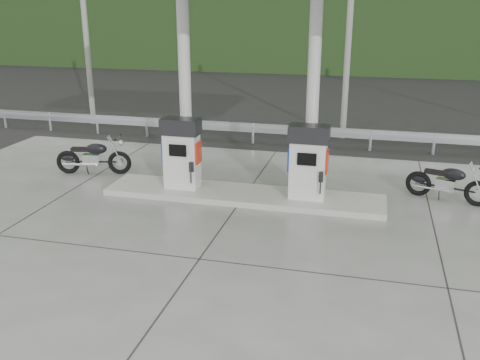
% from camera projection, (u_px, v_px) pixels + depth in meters
% --- Properties ---
extents(ground, '(160.00, 160.00, 0.00)m').
position_uv_depth(ground, '(214.00, 239.00, 11.16)').
color(ground, black).
rests_on(ground, ground).
extents(forecourt_apron, '(18.00, 14.00, 0.02)m').
position_uv_depth(forecourt_apron, '(214.00, 238.00, 11.16)').
color(forecourt_apron, slate).
rests_on(forecourt_apron, ground).
extents(pump_island, '(7.00, 1.40, 0.15)m').
position_uv_depth(pump_island, '(243.00, 195.00, 13.43)').
color(pump_island, '#9E9B93').
rests_on(pump_island, forecourt_apron).
extents(gas_pump_left, '(0.95, 0.55, 1.80)m').
position_uv_depth(gas_pump_left, '(182.00, 153.00, 13.50)').
color(gas_pump_left, silver).
rests_on(gas_pump_left, pump_island).
extents(gas_pump_right, '(0.95, 0.55, 1.80)m').
position_uv_depth(gas_pump_right, '(308.00, 162.00, 12.75)').
color(gas_pump_right, silver).
rests_on(gas_pump_right, pump_island).
extents(canopy_column_left, '(0.30, 0.30, 5.00)m').
position_uv_depth(canopy_column_left, '(185.00, 88.00, 13.36)').
color(canopy_column_left, silver).
rests_on(canopy_column_left, pump_island).
extents(canopy_column_right, '(0.30, 0.30, 5.00)m').
position_uv_depth(canopy_column_right, '(313.00, 93.00, 12.61)').
color(canopy_column_right, silver).
rests_on(canopy_column_right, pump_island).
extents(guardrail, '(26.00, 0.16, 1.42)m').
position_uv_depth(guardrail, '(282.00, 125.00, 18.30)').
color(guardrail, '#ADAFB5').
rests_on(guardrail, ground).
extents(road, '(60.00, 7.00, 0.01)m').
position_uv_depth(road, '(296.00, 124.00, 21.74)').
color(road, black).
rests_on(road, ground).
extents(utility_pole_a, '(0.22, 0.22, 8.00)m').
position_uv_depth(utility_pole_a, '(85.00, 21.00, 20.50)').
color(utility_pole_a, gray).
rests_on(utility_pole_a, ground).
extents(utility_pole_b, '(0.22, 0.22, 8.00)m').
position_uv_depth(utility_pole_b, '(349.00, 24.00, 18.17)').
color(utility_pole_b, gray).
rests_on(utility_pole_b, ground).
extents(tree_band, '(80.00, 6.00, 6.00)m').
position_uv_depth(tree_band, '(336.00, 28.00, 37.81)').
color(tree_band, black).
rests_on(tree_band, ground).
extents(forested_hills, '(100.00, 40.00, 140.00)m').
position_uv_depth(forested_hills, '(354.00, 42.00, 66.35)').
color(forested_hills, black).
rests_on(forested_hills, ground).
extents(motorcycle_left, '(2.11, 1.04, 0.96)m').
position_uv_depth(motorcycle_left, '(93.00, 157.00, 15.22)').
color(motorcycle_left, black).
rests_on(motorcycle_left, forecourt_apron).
extents(motorcycle_right, '(2.01, 1.17, 0.91)m').
position_uv_depth(motorcycle_right, '(448.00, 183.00, 13.14)').
color(motorcycle_right, black).
rests_on(motorcycle_right, forecourt_apron).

